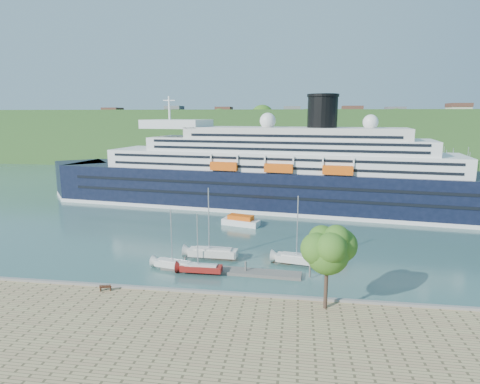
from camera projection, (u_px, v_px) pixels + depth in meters
name	position (u px, v px, depth m)	size (l,w,h in m)	color
ground	(183.00, 298.00, 48.25)	(400.00, 400.00, 0.00)	#2E5351
far_hillside	(270.00, 136.00, 186.89)	(400.00, 50.00, 24.00)	#2B5522
quay_coping	(182.00, 290.00, 47.84)	(220.00, 0.50, 0.30)	slate
cruise_ship	(267.00, 152.00, 93.94)	(117.52, 17.11, 26.39)	black
park_bench	(106.00, 287.00, 47.98)	(1.40, 0.57, 0.90)	#412012
promenade_tree	(327.00, 264.00, 42.81)	(6.15, 6.15, 10.18)	#33691B
floating_pontoon	(230.00, 271.00, 56.20)	(19.83, 2.42, 0.44)	slate
sailboat_white_near	(174.00, 241.00, 56.23)	(6.62, 1.84, 8.55)	silver
sailboat_red	(201.00, 246.00, 54.87)	(6.38, 1.77, 8.25)	maroon
sailboat_white_far	(301.00, 233.00, 57.79)	(7.70, 2.14, 9.94)	silver
tender_launch	(241.00, 220.00, 80.08)	(7.58, 2.59, 2.09)	#E4540D
sailboat_extra	(213.00, 226.00, 60.31)	(8.20, 2.28, 10.59)	silver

